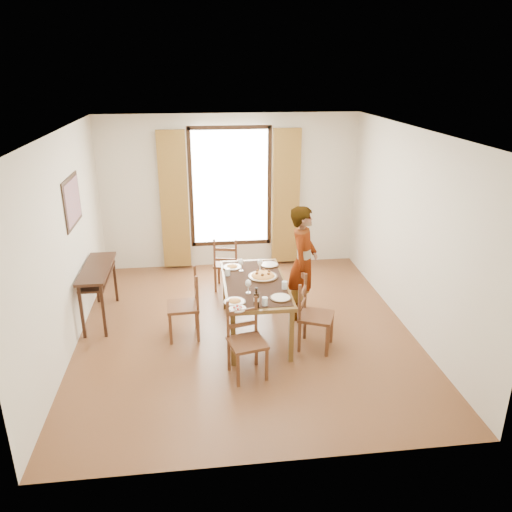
{
  "coord_description": "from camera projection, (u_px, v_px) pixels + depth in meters",
  "views": [
    {
      "loc": [
        -0.59,
        -6.08,
        3.43
      ],
      "look_at": [
        0.18,
        0.24,
        1.0
      ],
      "focal_mm": 35.0,
      "sensor_mm": 36.0,
      "label": 1
    }
  ],
  "objects": [
    {
      "name": "plate_sw",
      "position": [
        235.0,
        300.0,
        6.02
      ],
      "size": [
        0.27,
        0.27,
        0.05
      ],
      "primitive_type": null,
      "color": "silver",
      "rests_on": "dining_table"
    },
    {
      "name": "plate_nw",
      "position": [
        232.0,
        266.0,
        7.05
      ],
      "size": [
        0.27,
        0.27,
        0.05
      ],
      "primitive_type": null,
      "color": "silver",
      "rests_on": "dining_table"
    },
    {
      "name": "pasta_platter",
      "position": [
        263.0,
        274.0,
        6.72
      ],
      "size": [
        0.4,
        0.4,
        0.1
      ],
      "primitive_type": null,
      "color": "#B64E17",
      "rests_on": "dining_table"
    },
    {
      "name": "plate_ne",
      "position": [
        269.0,
        264.0,
        7.14
      ],
      "size": [
        0.27,
        0.27,
        0.05
      ],
      "primitive_type": null,
      "color": "silver",
      "rests_on": "dining_table"
    },
    {
      "name": "tumbler_b",
      "position": [
        228.0,
        272.0,
        6.79
      ],
      "size": [
        0.07,
        0.07,
        0.1
      ],
      "primitive_type": "cylinder",
      "color": "silver",
      "rests_on": "dining_table"
    },
    {
      "name": "wine_bottle",
      "position": [
        256.0,
        297.0,
        5.87
      ],
      "size": [
        0.07,
        0.07,
        0.25
      ],
      "primitive_type": null,
      "color": "black",
      "rests_on": "dining_table"
    },
    {
      "name": "chair_east",
      "position": [
        314.0,
        317.0,
        6.36
      ],
      "size": [
        0.55,
        0.55,
        0.94
      ],
      "rotation": [
        0.0,
        0.0,
        1.16
      ],
      "color": "brown",
      "rests_on": "ground"
    },
    {
      "name": "ground",
      "position": [
        245.0,
        330.0,
        6.93
      ],
      "size": [
        5.0,
        5.0,
        0.0
      ],
      "primitive_type": "plane",
      "color": "#58361B",
      "rests_on": "ground"
    },
    {
      "name": "tumbler_a",
      "position": [
        284.0,
        285.0,
        6.38
      ],
      "size": [
        0.07,
        0.07,
        0.1
      ],
      "primitive_type": "cylinder",
      "color": "silver",
      "rests_on": "dining_table"
    },
    {
      "name": "room_shell",
      "position": [
        243.0,
        221.0,
        6.5
      ],
      "size": [
        4.6,
        5.1,
        2.74
      ],
      "color": "beige",
      "rests_on": "ground"
    },
    {
      "name": "chair_north",
      "position": [
        227.0,
        265.0,
        8.06
      ],
      "size": [
        0.48,
        0.48,
        0.9
      ],
      "rotation": [
        0.0,
        0.0,
        2.92
      ],
      "color": "brown",
      "rests_on": "ground"
    },
    {
      "name": "chair_west",
      "position": [
        186.0,
        307.0,
        6.62
      ],
      "size": [
        0.44,
        0.44,
        0.94
      ],
      "rotation": [
        0.0,
        0.0,
        -1.51
      ],
      "color": "brown",
      "rests_on": "ground"
    },
    {
      "name": "man",
      "position": [
        303.0,
        263.0,
        7.05
      ],
      "size": [
        0.9,
        0.85,
        1.65
      ],
      "primitive_type": "imported",
      "rotation": [
        0.0,
        0.0,
        1.15
      ],
      "color": "#989AA0",
      "rests_on": "ground"
    },
    {
      "name": "tumbler_c",
      "position": [
        265.0,
        301.0,
        5.94
      ],
      "size": [
        0.07,
        0.07,
        0.1
      ],
      "primitive_type": "cylinder",
      "color": "silver",
      "rests_on": "dining_table"
    },
    {
      "name": "console_table",
      "position": [
        97.0,
        275.0,
        7.02
      ],
      "size": [
        0.38,
        1.2,
        0.8
      ],
      "color": "black",
      "rests_on": "ground"
    },
    {
      "name": "wine_glass_c",
      "position": [
        241.0,
        265.0,
        6.92
      ],
      "size": [
        0.08,
        0.08,
        0.18
      ],
      "primitive_type": null,
      "color": "white",
      "rests_on": "dining_table"
    },
    {
      "name": "wine_glass_a",
      "position": [
        248.0,
        286.0,
        6.25
      ],
      "size": [
        0.08,
        0.08,
        0.18
      ],
      "primitive_type": null,
      "color": "white",
      "rests_on": "dining_table"
    },
    {
      "name": "chair_south",
      "position": [
        246.0,
        342.0,
        5.8
      ],
      "size": [
        0.49,
        0.49,
        0.92
      ],
      "rotation": [
        0.0,
        0.0,
        0.23
      ],
      "color": "brown",
      "rests_on": "ground"
    },
    {
      "name": "plate_se",
      "position": [
        281.0,
        297.0,
        6.12
      ],
      "size": [
        0.27,
        0.27,
        0.05
      ],
      "primitive_type": null,
      "color": "silver",
      "rests_on": "dining_table"
    },
    {
      "name": "caprese_plate",
      "position": [
        238.0,
        308.0,
        5.85
      ],
      "size": [
        0.2,
        0.2,
        0.04
      ],
      "primitive_type": null,
      "color": "silver",
      "rests_on": "dining_table"
    },
    {
      "name": "wine_glass_b",
      "position": [
        260.0,
        265.0,
        6.91
      ],
      "size": [
        0.08,
        0.08,
        0.18
      ],
      "primitive_type": null,
      "color": "white",
      "rests_on": "dining_table"
    },
    {
      "name": "dining_table",
      "position": [
        255.0,
        287.0,
        6.63
      ],
      "size": [
        0.83,
        1.66,
        0.76
      ],
      "color": "brown",
      "rests_on": "ground"
    }
  ]
}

